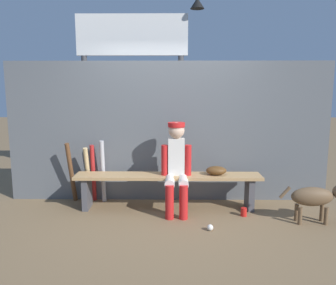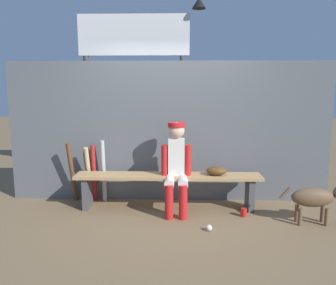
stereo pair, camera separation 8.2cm
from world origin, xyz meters
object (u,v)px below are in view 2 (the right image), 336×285
Objects in this scene: cup_on_ground at (244,212)px; dog at (317,198)px; player_seated at (176,164)px; baseball_glove at (216,171)px; baseball at (209,228)px; cup_on_bench at (188,170)px; bat_wood_dark at (72,172)px; dugout_bench at (168,182)px; bat_aluminum_red at (94,173)px; scoreboard at (138,56)px; bat_wood_natural at (89,174)px; bat_aluminum_silver at (104,171)px.

dog reaches higher than cup_on_ground.
baseball_glove is at bearing 11.65° from player_seated.
cup_on_bench reaches higher than baseball.
player_seated reaches higher than bat_wood_dark.
dugout_bench is at bearing 180.00° from baseball_glove.
dog is (2.96, -0.80, -0.09)m from bat_aluminum_red.
baseball is 3.37m from scoreboard.
bat_wood_dark is at bearing -171.99° from bat_wood_natural.
bat_aluminum_silver is 1.10× the size of bat_wood_natural.
dugout_bench is 0.33m from player_seated.
scoreboard is at bearing 128.01° from baseball_glove.
baseball_glove is at bearing -9.39° from bat_aluminum_silver.
bat_wood_dark reaches higher than dugout_bench.
baseball_glove is 0.33× the size of bat_wood_natural.
cup_on_ground is at bearing -15.48° from bat_aluminum_silver.
bat_wood_natural is 0.26× the size of scoreboard.
scoreboard is at bearing 118.95° from cup_on_bench.
dugout_bench is 23.31× the size of cup_on_bench.
bat_wood_dark is (-2.08, 0.24, -0.10)m from baseball_glove.
bat_wood_natural is 2.27m from cup_on_ground.
bat_wood_dark is at bearing -121.80° from scoreboard.
bat_wood_natural reaches higher than dugout_bench.
baseball_glove is 2.09m from bat_wood_dark.
bat_wood_natural is at bearing 8.01° from bat_wood_dark.
cup_on_ground is at bearing 165.96° from dog.
bat_wood_natural is 7.63× the size of cup_on_bench.
player_seated reaches higher than cup_on_ground.
player_seated reaches higher than baseball.
dog is at bearing -14.73° from dugout_bench.
cup_on_ground is at bearing -39.09° from baseball_glove.
player_seated is at bearing 122.13° from baseball.
baseball is at bearing -31.00° from bat_wood_natural.
cup_on_ground is (2.41, -0.51, -0.40)m from bat_wood_dark.
player_seated is at bearing -16.66° from bat_wood_natural.
dugout_bench is 1.09m from cup_on_ground.
baseball_glove reaches higher than dugout_bench.
cup_on_ground is 0.13× the size of dog.
cup_on_bench is at bearing 161.34° from dog.
bat_aluminum_silver is at bearing 164.33° from dugout_bench.
cup_on_ground is at bearing -15.31° from dugout_bench.
player_seated is at bearing -44.86° from dugout_bench.
bat_wood_natural reaches higher than baseball.
bat_wood_dark is 1.70m from cup_on_bench.
dugout_bench reaches higher than baseball.
cup_on_ground is at bearing -23.75° from cup_on_bench.
cup_on_bench is (1.69, -0.20, 0.09)m from bat_wood_dark.
baseball is (0.39, -0.63, -0.63)m from player_seated.
cup_on_bench reaches higher than dugout_bench.
cup_on_ground is 0.03× the size of scoreboard.
cup_on_bench is at bearing 44.27° from player_seated.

